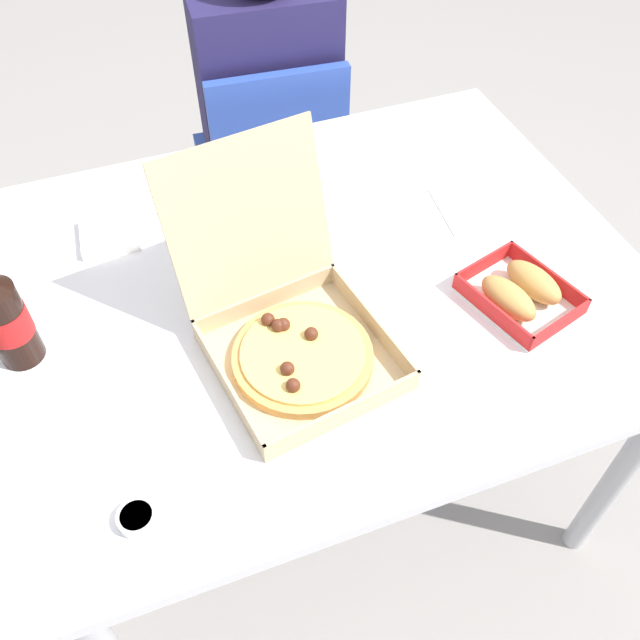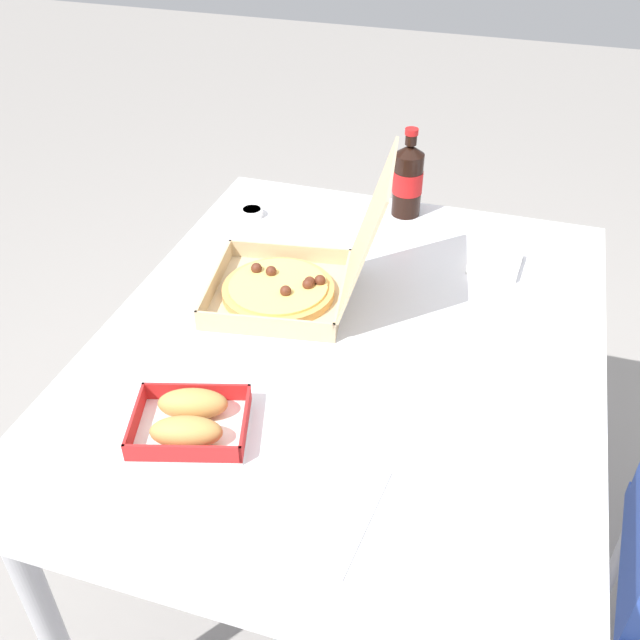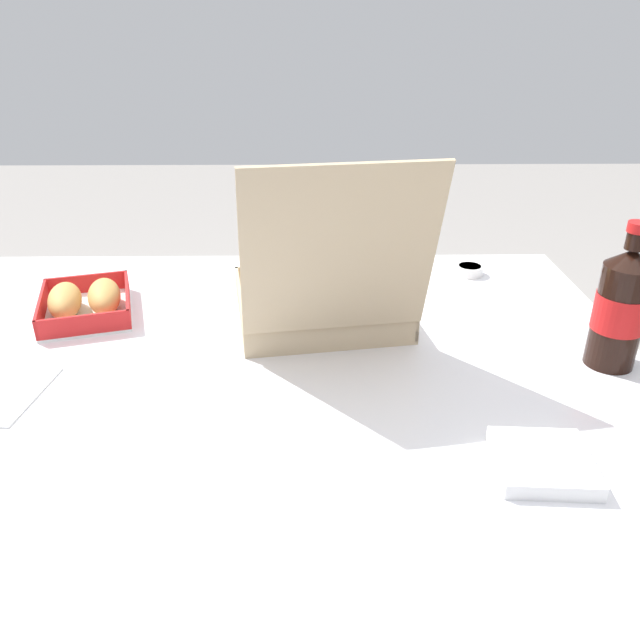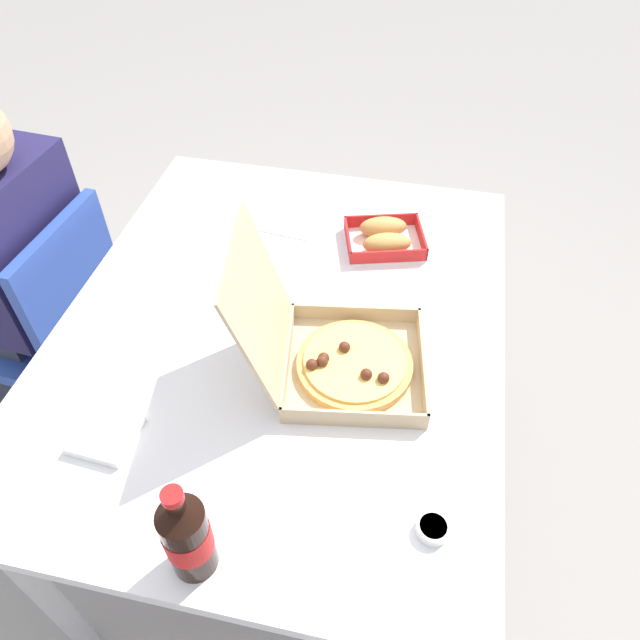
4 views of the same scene
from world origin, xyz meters
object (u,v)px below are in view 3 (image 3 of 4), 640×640
object	(u,v)px
dipping_sauce_cup	(470,270)
pizza_box_open	(322,298)
bread_side_box	(85,301)
napkin_pile	(543,462)
cola_bottle	(621,308)

from	to	relation	value
dipping_sauce_cup	pizza_box_open	bearing A→B (deg)	35.38
bread_side_box	napkin_pile	size ratio (longest dim) A/B	2.04
bread_side_box	cola_bottle	bearing A→B (deg)	167.66
pizza_box_open	bread_side_box	size ratio (longest dim) A/B	1.81
cola_bottle	pizza_box_open	bearing A→B (deg)	-18.79
pizza_box_open	cola_bottle	distance (m)	0.46
cola_bottle	dipping_sauce_cup	distance (m)	0.40
pizza_box_open	cola_bottle	bearing A→B (deg)	161.21
bread_side_box	dipping_sauce_cup	world-z (taller)	bread_side_box
bread_side_box	cola_bottle	world-z (taller)	cola_bottle
napkin_pile	dipping_sauce_cup	world-z (taller)	same
bread_side_box	dipping_sauce_cup	bearing A→B (deg)	-166.16
pizza_box_open	dipping_sauce_cup	distance (m)	0.38
cola_bottle	napkin_pile	size ratio (longest dim) A/B	2.04
pizza_box_open	bread_side_box	distance (m)	0.42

